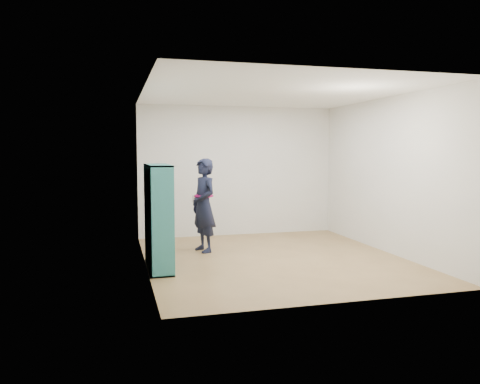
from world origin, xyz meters
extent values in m
plane|color=olive|center=(0.00, 0.00, 0.00)|extent=(4.50, 4.50, 0.00)
plane|color=white|center=(0.00, 0.00, 2.60)|extent=(4.50, 4.50, 0.00)
cube|color=silver|center=(-2.00, 0.00, 1.30)|extent=(0.02, 4.50, 2.60)
cube|color=silver|center=(2.00, 0.00, 1.30)|extent=(0.02, 4.50, 2.60)
cube|color=silver|center=(0.00, 2.25, 1.30)|extent=(4.00, 0.02, 2.60)
cube|color=silver|center=(0.00, -2.25, 1.30)|extent=(4.00, 0.02, 2.60)
cube|color=#298277|center=(-1.82, -0.68, 0.76)|extent=(0.33, 0.02, 1.51)
cube|color=#298277|center=(-1.82, 0.44, 0.76)|extent=(0.33, 0.02, 1.51)
cube|color=#298277|center=(-1.82, -0.12, 0.01)|extent=(0.33, 1.14, 0.02)
cube|color=#298277|center=(-1.82, -0.12, 1.50)|extent=(0.33, 1.14, 0.02)
cube|color=#298277|center=(-1.98, -0.12, 0.76)|extent=(0.02, 1.14, 1.51)
cube|color=#298277|center=(-1.82, -0.30, 0.76)|extent=(0.31, 0.02, 1.47)
cube|color=#298277|center=(-1.82, 0.06, 0.76)|extent=(0.31, 0.02, 1.47)
cube|color=#298277|center=(-1.82, -0.12, 0.39)|extent=(0.31, 1.09, 0.02)
cube|color=#298277|center=(-1.82, -0.12, 0.76)|extent=(0.31, 1.09, 0.02)
cube|color=#298277|center=(-1.82, -0.12, 1.12)|extent=(0.31, 1.09, 0.02)
cube|color=beige|center=(-1.81, -0.49, 0.08)|extent=(0.21, 0.13, 0.08)
cube|color=black|center=(-1.80, -0.54, 0.51)|extent=(0.17, 0.15, 0.21)
cube|color=maroon|center=(-1.80, -0.54, 0.88)|extent=(0.17, 0.15, 0.23)
cube|color=silver|center=(-1.81, -0.49, 1.17)|extent=(0.21, 0.13, 0.08)
cube|color=navy|center=(-1.80, -0.18, 0.15)|extent=(0.17, 0.15, 0.22)
cube|color=brown|center=(-1.80, -0.18, 0.50)|extent=(0.17, 0.15, 0.20)
cube|color=#BFB28C|center=(-1.81, -0.13, 0.80)|extent=(0.21, 0.13, 0.05)
cube|color=#26594C|center=(-1.80, -0.18, 1.24)|extent=(0.17, 0.15, 0.22)
cube|color=beige|center=(-1.80, 0.19, 0.17)|extent=(0.17, 0.15, 0.27)
cube|color=black|center=(-1.81, 0.24, 0.43)|extent=(0.21, 0.13, 0.05)
cube|color=maroon|center=(-1.80, 0.19, 0.90)|extent=(0.17, 0.15, 0.26)
cube|color=silver|center=(-1.80, 0.19, 1.23)|extent=(0.17, 0.15, 0.19)
imported|color=black|center=(-0.98, 0.82, 0.79)|extent=(0.54, 0.66, 1.58)
torus|color=#9E0C53|center=(-0.98, 0.82, 0.95)|extent=(0.41, 0.41, 0.04)
cube|color=silver|center=(-1.15, 0.87, 0.90)|extent=(0.04, 0.10, 0.14)
cube|color=black|center=(-1.15, 0.87, 0.90)|extent=(0.04, 0.09, 0.13)
camera|label=1|loc=(-2.43, -6.91, 1.70)|focal=35.00mm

